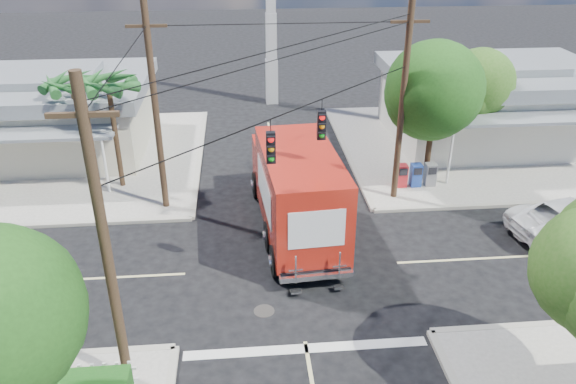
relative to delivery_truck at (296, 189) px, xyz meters
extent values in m
plane|color=black|center=(-0.40, -2.74, -1.95)|extent=(120.00, 120.00, 0.00)
cube|color=gray|center=(10.60, 8.26, -1.88)|extent=(14.00, 14.00, 0.14)
cube|color=#A6A193|center=(3.60, 8.26, -1.88)|extent=(0.25, 14.00, 0.14)
cube|color=#A6A193|center=(10.60, 1.26, -1.88)|extent=(14.00, 0.25, 0.14)
cube|color=gray|center=(-11.40, 8.26, -1.88)|extent=(14.00, 14.00, 0.14)
cube|color=#A6A193|center=(-4.40, 8.26, -1.88)|extent=(0.25, 14.00, 0.14)
cube|color=#A6A193|center=(-11.40, 1.26, -1.88)|extent=(14.00, 0.25, 0.14)
cube|color=beige|center=(-0.40, 7.26, -1.94)|extent=(0.12, 12.00, 0.01)
cube|color=beige|center=(9.60, -2.74, -1.94)|extent=(12.00, 0.12, 0.01)
cube|color=beige|center=(-10.40, -2.74, -1.94)|extent=(12.00, 0.12, 0.01)
cube|color=silver|center=(-0.40, -7.04, -1.94)|extent=(7.50, 0.40, 0.01)
cube|color=silver|center=(12.10, 9.26, -0.11)|extent=(11.00, 8.00, 3.40)
cube|color=gray|center=(12.10, 9.26, 1.94)|extent=(11.80, 8.80, 0.70)
cube|color=gray|center=(12.10, 9.26, 2.44)|extent=(6.05, 4.40, 0.50)
cube|color=gray|center=(12.10, 4.36, 1.09)|extent=(9.90, 1.80, 0.15)
cylinder|color=silver|center=(7.70, 3.56, -0.36)|extent=(0.12, 0.12, 2.90)
cube|color=beige|center=(-12.40, 9.76, -0.21)|extent=(10.00, 8.00, 3.20)
cube|color=gray|center=(-12.40, 9.76, 1.74)|extent=(10.80, 8.80, 0.70)
cube|color=gray|center=(-12.40, 9.76, 2.24)|extent=(5.50, 4.40, 0.50)
cube|color=gray|center=(-12.40, 4.86, 0.89)|extent=(9.00, 1.80, 0.15)
cylinder|color=silver|center=(-8.40, 4.06, -0.46)|extent=(0.12, 0.12, 2.70)
cube|color=silver|center=(0.10, 17.26, -0.45)|extent=(0.80, 0.80, 3.00)
cube|color=silver|center=(0.10, 17.26, 2.55)|extent=(0.70, 0.70, 3.00)
sphere|color=#1F4C15|center=(-7.05, -10.54, 2.25)|extent=(3.25, 3.25, 3.25)
cylinder|color=#422D1C|center=(6.80, 4.06, 0.24)|extent=(0.28, 0.28, 4.10)
sphere|color=#1F4C15|center=(6.80, 4.06, 2.80)|extent=(4.10, 4.10, 4.10)
sphere|color=#1F4C15|center=(6.40, 4.26, 3.06)|extent=(3.33, 3.33, 3.33)
sphere|color=#1F4C15|center=(7.15, 3.76, 2.67)|extent=(3.58, 3.58, 3.58)
cylinder|color=#422D1C|center=(9.40, 6.26, -0.01)|extent=(0.28, 0.28, 3.58)
sphere|color=#2E5F19|center=(9.40, 6.26, 2.23)|extent=(3.58, 3.58, 3.58)
sphere|color=#2E5F19|center=(9.00, 6.46, 2.45)|extent=(2.91, 2.91, 2.91)
sphere|color=#2E5F19|center=(9.75, 5.96, 2.11)|extent=(3.14, 3.14, 3.14)
cylinder|color=#422D1C|center=(-7.90, 4.76, 0.69)|extent=(0.24, 0.24, 5.00)
cone|color=#225D26|center=(-7.00, 4.76, 3.29)|extent=(0.50, 2.06, 0.98)
cone|color=#225D26|center=(-7.33, 5.47, 3.29)|extent=(1.92, 1.68, 0.98)
cone|color=#225D26|center=(-8.10, 5.64, 3.29)|extent=(2.12, 0.95, 0.98)
cone|color=#225D26|center=(-8.71, 5.15, 3.29)|extent=(1.34, 2.07, 0.98)
cone|color=#225D26|center=(-8.71, 4.37, 3.29)|extent=(1.34, 2.07, 0.98)
cone|color=#225D26|center=(-8.10, 3.89, 3.29)|extent=(2.12, 0.95, 0.98)
cone|color=#225D26|center=(-7.33, 4.06, 3.29)|extent=(1.92, 1.68, 0.98)
cylinder|color=#422D1C|center=(-9.90, 6.26, 0.49)|extent=(0.24, 0.24, 4.60)
cone|color=#225D26|center=(-9.00, 6.26, 2.89)|extent=(0.50, 2.06, 0.98)
cone|color=#225D26|center=(-9.33, 6.97, 2.89)|extent=(1.92, 1.68, 0.98)
cone|color=#225D26|center=(-10.10, 7.14, 2.89)|extent=(2.12, 0.95, 0.98)
cone|color=#225D26|center=(-10.71, 6.65, 2.89)|extent=(1.34, 2.07, 0.98)
cone|color=#225D26|center=(-10.71, 5.87, 2.89)|extent=(1.34, 2.07, 0.98)
cone|color=#225D26|center=(-10.10, 5.39, 2.89)|extent=(2.12, 0.95, 0.98)
cone|color=#225D26|center=(-9.33, 5.56, 2.89)|extent=(1.92, 1.68, 0.98)
cylinder|color=#473321|center=(-5.60, -7.94, 2.55)|extent=(0.28, 0.28, 9.00)
cube|color=#473321|center=(-5.60, -7.94, 6.05)|extent=(1.60, 0.12, 0.12)
cylinder|color=#473321|center=(4.80, 2.46, 2.55)|extent=(0.28, 0.28, 9.00)
cube|color=#473321|center=(4.80, 2.46, 6.05)|extent=(1.60, 0.12, 0.12)
cylinder|color=#473321|center=(-5.60, 2.46, 2.55)|extent=(0.28, 0.28, 9.00)
cube|color=#473321|center=(-5.60, 2.46, 6.05)|extent=(1.60, 0.12, 0.12)
cylinder|color=black|center=(-0.40, -2.74, 4.25)|extent=(10.43, 10.43, 0.04)
cube|color=black|center=(-1.20, -3.54, 3.30)|extent=(0.30, 0.24, 1.05)
sphere|color=red|center=(-1.20, -3.68, 3.63)|extent=(0.20, 0.20, 0.20)
cube|color=black|center=(0.70, -1.64, 3.30)|extent=(0.30, 0.24, 1.05)
sphere|color=red|center=(0.70, -1.78, 3.63)|extent=(0.20, 0.20, 0.20)
cube|color=silver|center=(-8.20, -8.34, -1.06)|extent=(5.94, 0.05, 0.08)
cube|color=silver|center=(-5.40, -8.34, -1.31)|extent=(0.09, 0.06, 1.00)
cube|color=red|center=(5.40, 3.46, -1.26)|extent=(0.50, 0.50, 1.10)
cube|color=#1E3E98|center=(6.10, 3.46, -1.26)|extent=(0.50, 0.50, 1.10)
cube|color=slate|center=(6.80, 3.46, -1.26)|extent=(0.50, 0.50, 1.10)
cube|color=black|center=(-0.01, 0.17, -1.34)|extent=(3.12, 8.70, 0.27)
cube|color=red|center=(-0.25, 3.50, -0.47)|extent=(2.75, 2.04, 2.41)
cube|color=black|center=(-0.31, 4.27, -0.03)|extent=(2.31, 0.44, 1.04)
cube|color=silver|center=(-0.32, 4.49, -1.23)|extent=(2.52, 0.31, 0.38)
cube|color=red|center=(0.06, -0.81, 0.30)|extent=(3.18, 6.53, 3.17)
cube|color=white|center=(1.44, -0.71, 0.46)|extent=(0.30, 3.93, 1.42)
cube|color=white|center=(-1.33, -0.91, 0.46)|extent=(0.30, 3.93, 1.42)
cube|color=white|center=(0.29, -4.00, 0.46)|extent=(1.97, 0.16, 1.42)
cube|color=silver|center=(0.30, -4.14, -1.34)|extent=(2.64, 0.46, 0.20)
cube|color=silver|center=(-0.46, -4.34, -0.91)|extent=(0.50, 0.10, 1.09)
cube|color=silver|center=(1.07, -4.23, -0.91)|extent=(0.50, 0.10, 1.09)
cylinder|color=black|center=(-1.50, 3.25, -1.34)|extent=(0.44, 1.23, 1.20)
cylinder|color=black|center=(1.02, 3.43, -1.34)|extent=(0.44, 1.23, 1.20)
cylinder|color=black|center=(-1.04, -3.08, -1.34)|extent=(0.44, 1.23, 1.20)
cylinder|color=black|center=(1.47, -2.90, -1.34)|extent=(0.44, 1.23, 1.20)
imported|color=silver|center=(11.29, -1.46, -1.18)|extent=(5.88, 3.46, 1.54)
camera|label=1|loc=(-2.13, -20.08, 10.14)|focal=35.00mm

